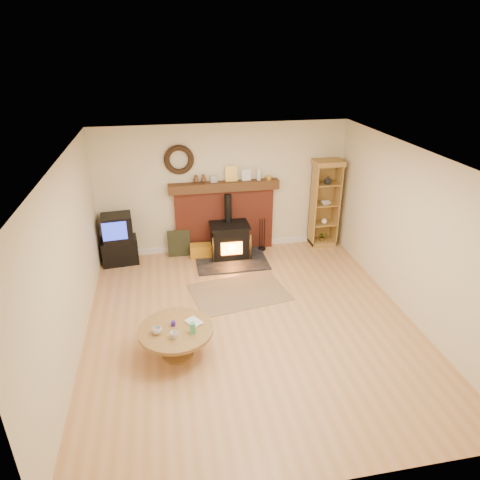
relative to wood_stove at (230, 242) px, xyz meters
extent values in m
plane|color=tan|center=(-0.04, -2.27, -0.35)|extent=(5.50, 5.50, 0.00)
cube|color=beige|center=(-0.04, 0.48, 0.95)|extent=(5.00, 0.02, 2.60)
cube|color=beige|center=(-0.04, -5.02, 0.95)|extent=(5.00, 0.02, 2.60)
cube|color=beige|center=(-2.54, -2.27, 0.95)|extent=(0.02, 5.50, 2.60)
cube|color=beige|center=(2.46, -2.27, 0.95)|extent=(0.02, 5.50, 2.60)
cube|color=white|center=(-0.04, -2.27, 2.25)|extent=(5.00, 5.50, 0.02)
cube|color=white|center=(-0.04, 0.46, -0.29)|extent=(5.00, 0.04, 0.12)
torus|color=black|center=(-0.89, 0.42, 1.60)|extent=(0.57, 0.11, 0.57)
cube|color=maroon|center=(-0.04, 0.40, 0.30)|extent=(2.00, 0.15, 1.30)
cube|color=#382011|center=(-0.04, 0.37, 1.04)|extent=(2.20, 0.22, 0.18)
cube|color=#999999|center=(-0.24, 0.38, 1.20)|extent=(0.13, 0.05, 0.14)
cube|color=gold|center=(0.11, 0.40, 1.28)|extent=(0.24, 0.06, 0.30)
cube|color=white|center=(0.41, 0.40, 1.24)|extent=(0.18, 0.05, 0.22)
cylinder|color=white|center=(0.66, 0.38, 1.24)|extent=(0.08, 0.08, 0.22)
cylinder|color=gold|center=(0.86, 0.38, 1.17)|extent=(0.14, 0.14, 0.07)
cube|color=black|center=(0.00, -0.17, -0.33)|extent=(1.40, 1.00, 0.03)
cube|color=black|center=(0.00, 0.03, 0.01)|extent=(0.70, 0.50, 0.65)
cube|color=black|center=(0.00, 0.03, 0.35)|extent=(0.77, 0.55, 0.04)
cylinder|color=black|center=(0.00, 0.18, 0.65)|extent=(0.14, 0.14, 0.56)
cube|color=orange|center=(0.00, -0.23, -0.04)|extent=(0.42, 0.02, 0.26)
cube|color=black|center=(-0.32, -0.17, -0.02)|extent=(0.16, 0.22, 0.52)
cube|color=black|center=(0.32, -0.17, -0.02)|extent=(0.16, 0.22, 0.52)
cube|color=brown|center=(-0.06, -1.36, -0.34)|extent=(1.77, 1.36, 0.01)
cube|color=black|center=(-2.16, 0.20, -0.10)|extent=(0.72, 0.54, 0.50)
cube|color=black|center=(-2.16, 0.20, 0.40)|extent=(0.61, 0.53, 0.50)
cube|color=#2030CF|center=(-2.18, -0.04, 0.43)|extent=(0.45, 0.06, 0.36)
cube|color=olive|center=(2.05, 0.26, -0.30)|extent=(0.53, 0.39, 0.10)
cube|color=olive|center=(2.05, 0.44, 0.55)|extent=(0.53, 0.02, 1.70)
cube|color=olive|center=(1.79, 0.26, 0.55)|extent=(0.02, 0.39, 1.70)
cube|color=olive|center=(2.31, 0.26, 0.55)|extent=(0.02, 0.39, 1.70)
cube|color=olive|center=(2.05, 0.26, 1.45)|extent=(0.59, 0.43, 0.10)
cube|color=olive|center=(2.05, 0.26, 0.14)|extent=(0.49, 0.35, 0.02)
cube|color=olive|center=(2.05, 0.26, 0.57)|extent=(0.49, 0.35, 0.02)
cube|color=olive|center=(2.05, 0.26, 1.01)|extent=(0.49, 0.35, 0.02)
imported|color=white|center=(2.05, 0.21, 1.10)|extent=(0.16, 0.16, 0.17)
imported|color=white|center=(2.05, 0.21, 0.61)|extent=(0.21, 0.21, 0.05)
sphere|color=white|center=(2.05, 0.21, 0.21)|extent=(0.12, 0.12, 0.12)
imported|color=#49AB72|center=(2.05, 0.21, -0.15)|extent=(0.18, 0.16, 0.20)
cube|color=yellow|center=(-0.58, 0.13, -0.21)|extent=(0.44, 0.29, 0.27)
cube|color=black|center=(-1.00, 0.28, -0.08)|extent=(0.45, 0.12, 0.54)
cylinder|color=black|center=(0.72, 0.23, -0.33)|extent=(0.16, 0.16, 0.04)
cylinder|color=black|center=(0.67, 0.23, 0.00)|extent=(0.02, 0.02, 0.70)
cylinder|color=black|center=(0.72, 0.23, 0.00)|extent=(0.02, 0.02, 0.70)
cylinder|color=black|center=(0.77, 0.23, 0.00)|extent=(0.02, 0.02, 0.70)
cylinder|color=brown|center=(-1.20, -2.80, -0.33)|extent=(0.45, 0.45, 0.03)
cylinder|color=brown|center=(-1.20, -2.80, -0.14)|extent=(0.17, 0.17, 0.36)
cylinder|color=brown|center=(-1.20, -2.80, 0.07)|extent=(1.03, 1.03, 0.05)
imported|color=white|center=(-1.45, -2.87, 0.14)|extent=(0.13, 0.13, 0.10)
imported|color=white|center=(-1.23, -3.01, 0.14)|extent=(0.10, 0.10, 0.10)
imported|color=#4C331E|center=(-1.02, -2.76, 0.10)|extent=(0.17, 0.23, 0.02)
cylinder|color=#2D178F|center=(-1.23, -2.73, 0.13)|extent=(0.06, 0.06, 0.07)
cube|color=#49AB72|center=(-0.98, -2.94, 0.17)|extent=(0.07, 0.07, 0.16)
camera|label=1|loc=(-1.21, -7.64, 3.63)|focal=32.00mm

